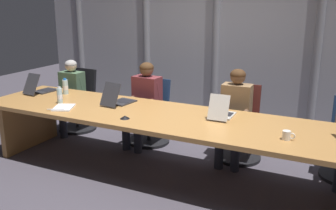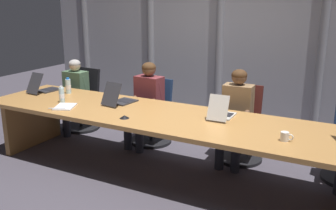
# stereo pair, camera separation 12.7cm
# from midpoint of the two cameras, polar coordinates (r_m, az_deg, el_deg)

# --- Properties ---
(ground_plane) EXTENTS (13.36, 13.36, 0.00)m
(ground_plane) POSITION_cam_midpoint_polar(r_m,az_deg,el_deg) (4.65, -1.73, -10.27)
(ground_plane) COLOR #47424C
(conference_table) EXTENTS (4.67, 1.12, 0.74)m
(conference_table) POSITION_cam_midpoint_polar(r_m,az_deg,el_deg) (4.42, -1.79, -3.07)
(conference_table) COLOR #B77F42
(conference_table) RESTS_ON ground_plane
(curtain_backdrop) EXTENTS (6.68, 0.17, 2.93)m
(curtain_backdrop) POSITION_cam_midpoint_polar(r_m,az_deg,el_deg) (6.15, 7.49, 10.20)
(curtain_backdrop) COLOR #9999A0
(curtain_backdrop) RESTS_ON ground_plane
(laptop_left_end) EXTENTS (0.27, 0.49, 0.29)m
(laptop_left_end) POSITION_cam_midpoint_polar(r_m,az_deg,el_deg) (5.71, -19.03, 2.32)
(laptop_left_end) COLOR #2D2D33
(laptop_left_end) RESTS_ON conference_table
(laptop_left_mid) EXTENTS (0.30, 0.47, 0.29)m
(laptop_left_mid) POSITION_cam_midpoint_polar(r_m,az_deg,el_deg) (4.86, -8.13, 0.80)
(laptop_left_mid) COLOR #2D2D33
(laptop_left_mid) RESTS_ON conference_table
(laptop_center) EXTENTS (0.24, 0.42, 0.29)m
(laptop_center) POSITION_cam_midpoint_polar(r_m,az_deg,el_deg) (4.30, 7.23, -1.13)
(laptop_center) COLOR beige
(laptop_center) RESTS_ON conference_table
(office_chair_left_end) EXTENTS (0.60, 0.60, 0.95)m
(office_chair_left_end) POSITION_cam_midpoint_polar(r_m,az_deg,el_deg) (6.29, -13.75, -0.31)
(office_chair_left_end) COLOR black
(office_chair_left_end) RESTS_ON ground_plane
(office_chair_left_mid) EXTENTS (0.60, 0.60, 0.91)m
(office_chair_left_mid) POSITION_cam_midpoint_polar(r_m,az_deg,el_deg) (5.56, -3.30, -2.08)
(office_chair_left_mid) COLOR navy
(office_chair_left_mid) RESTS_ON ground_plane
(office_chair_center) EXTENTS (0.60, 0.60, 0.95)m
(office_chair_center) POSITION_cam_midpoint_polar(r_m,az_deg,el_deg) (5.07, 9.91, -3.92)
(office_chair_center) COLOR #511E19
(office_chair_center) RESTS_ON ground_plane
(person_left_end) EXTENTS (0.37, 0.55, 1.12)m
(person_left_end) POSITION_cam_midpoint_polar(r_m,az_deg,el_deg) (6.12, -15.19, 1.83)
(person_left_end) COLOR #4C6B4C
(person_left_end) RESTS_ON ground_plane
(person_left_mid) EXTENTS (0.43, 0.57, 1.18)m
(person_left_mid) POSITION_cam_midpoint_polar(r_m,az_deg,el_deg) (5.35, -4.32, 0.85)
(person_left_mid) COLOR brown
(person_left_mid) RESTS_ON ground_plane
(person_center) EXTENTS (0.39, 0.56, 1.19)m
(person_center) POSITION_cam_midpoint_polar(r_m,az_deg,el_deg) (4.84, 9.17, -0.88)
(person_center) COLOR olive
(person_center) RESTS_ON ground_plane
(water_bottle_primary) EXTENTS (0.07, 0.07, 0.21)m
(water_bottle_primary) POSITION_cam_midpoint_polar(r_m,az_deg,el_deg) (5.04, -16.55, 1.32)
(water_bottle_primary) COLOR silver
(water_bottle_primary) RESTS_ON conference_table
(water_bottle_secondary) EXTENTS (0.08, 0.08, 0.22)m
(water_bottle_secondary) POSITION_cam_midpoint_polar(r_m,az_deg,el_deg) (5.51, -15.70, 2.61)
(water_bottle_secondary) COLOR silver
(water_bottle_secondary) RESTS_ON conference_table
(coffee_mug_near) EXTENTS (0.12, 0.08, 0.09)m
(coffee_mug_near) POSITION_cam_midpoint_polar(r_m,az_deg,el_deg) (3.75, 16.39, -4.36)
(coffee_mug_near) COLOR white
(coffee_mug_near) RESTS_ON conference_table
(conference_mic_left_side) EXTENTS (0.11, 0.11, 0.03)m
(conference_mic_left_side) POSITION_cam_midpoint_polar(r_m,az_deg,el_deg) (4.26, -7.31, -1.82)
(conference_mic_left_side) COLOR black
(conference_mic_left_side) RESTS_ON conference_table
(spiral_notepad) EXTENTS (0.32, 0.37, 0.03)m
(spiral_notepad) POSITION_cam_midpoint_polar(r_m,az_deg,el_deg) (4.82, -16.07, -0.37)
(spiral_notepad) COLOR silver
(spiral_notepad) RESTS_ON conference_table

